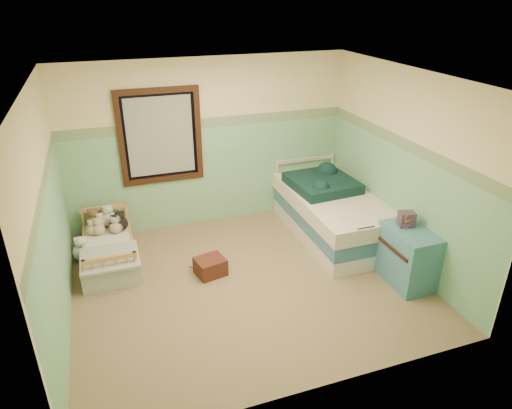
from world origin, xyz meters
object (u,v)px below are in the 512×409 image
object	(u,v)px
toddler_bed_frame	(110,256)
plush_floor_tan	(92,272)
red_pillow	(210,266)
floor_book	(200,264)
plush_floor_cream	(82,252)
twin_bed_frame	(331,229)
dresser	(407,256)

from	to	relation	value
toddler_bed_frame	plush_floor_tan	bearing A→B (deg)	-124.36
red_pillow	floor_book	bearing A→B (deg)	108.06
toddler_bed_frame	plush_floor_cream	distance (m)	0.39
plush_floor_cream	red_pillow	xyz separation A→B (m)	(1.56, -0.89, -0.01)
plush_floor_tan	twin_bed_frame	world-z (taller)	twin_bed_frame
toddler_bed_frame	dresser	distance (m)	3.85
red_pillow	dresser	bearing A→B (deg)	-22.78
plush_floor_tan	twin_bed_frame	bearing A→B (deg)	0.48
floor_book	twin_bed_frame	bearing A→B (deg)	30.64
plush_floor_tan	twin_bed_frame	xyz separation A→B (m)	(3.38, 0.03, 0.00)
twin_bed_frame	dresser	world-z (taller)	dresser
red_pillow	floor_book	distance (m)	0.29
floor_book	red_pillow	bearing A→B (deg)	-45.23
toddler_bed_frame	twin_bed_frame	size ratio (longest dim) A/B	0.63
dresser	floor_book	bearing A→B (deg)	152.69
red_pillow	floor_book	world-z (taller)	red_pillow
plush_floor_tan	twin_bed_frame	distance (m)	3.38
plush_floor_tan	dresser	world-z (taller)	dresser
dresser	plush_floor_tan	bearing A→B (deg)	160.33
plush_floor_tan	red_pillow	xyz separation A→B (m)	(1.44, -0.37, 0.00)
toddler_bed_frame	dresser	size ratio (longest dim) A/B	1.80
plush_floor_tan	red_pillow	size ratio (longest dim) A/B	0.60
toddler_bed_frame	red_pillow	world-z (taller)	red_pillow
plush_floor_cream	dresser	bearing A→B (deg)	-25.76
floor_book	plush_floor_cream	bearing A→B (deg)	-176.48
plush_floor_tan	red_pillow	distance (m)	1.49
twin_bed_frame	dresser	xyz separation A→B (m)	(0.31, -1.35, 0.25)
plush_floor_tan	floor_book	size ratio (longest dim) A/B	0.85
dresser	red_pillow	distance (m)	2.46
plush_floor_tan	floor_book	bearing A→B (deg)	-4.70
plush_floor_tan	floor_book	xyz separation A→B (m)	(1.35, -0.11, -0.10)
twin_bed_frame	toddler_bed_frame	bearing A→B (deg)	174.17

